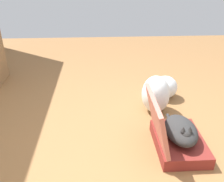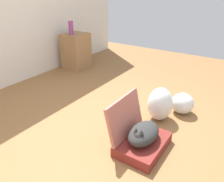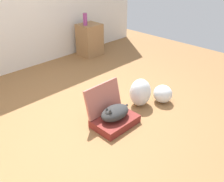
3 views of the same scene
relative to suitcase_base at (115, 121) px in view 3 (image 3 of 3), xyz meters
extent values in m
plane|color=olive|center=(0.01, 0.46, -0.06)|extent=(7.68, 7.68, 0.00)
cube|color=silver|center=(0.01, 2.72, 1.24)|extent=(6.40, 0.12, 2.60)
cube|color=maroon|center=(0.00, 0.00, 0.00)|extent=(0.60, 0.43, 0.11)
cube|color=#B26356|center=(0.00, 0.23, 0.27)|extent=(0.60, 0.13, 0.42)
ellipsoid|color=#2D2D2D|center=(0.00, 0.00, 0.14)|extent=(0.44, 0.28, 0.17)
sphere|color=#2D2D2D|center=(-0.12, 0.00, 0.18)|extent=(0.10, 0.10, 0.10)
cone|color=#2D2D2D|center=(-0.12, -0.03, 0.24)|extent=(0.05, 0.05, 0.05)
cone|color=#2D2D2D|center=(-0.12, 0.03, 0.24)|extent=(0.05, 0.05, 0.05)
cylinder|color=#2D2D2D|center=(0.20, 0.04, 0.10)|extent=(0.20, 0.03, 0.07)
ellipsoid|color=silver|center=(0.65, 0.09, 0.16)|extent=(0.34, 0.31, 0.43)
ellipsoid|color=silver|center=(0.97, -0.11, 0.08)|extent=(0.29, 0.30, 0.28)
cube|color=olive|center=(1.55, 2.31, 0.30)|extent=(0.48, 0.43, 0.71)
cylinder|color=#8C387A|center=(1.43, 2.29, 0.78)|extent=(0.09, 0.09, 0.26)
camera|label=1|loc=(-1.77, 0.72, 1.48)|focal=39.70mm
camera|label=2|loc=(-1.75, -0.77, 1.53)|focal=35.71mm
camera|label=3|loc=(-2.01, -1.93, 2.01)|focal=39.95mm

